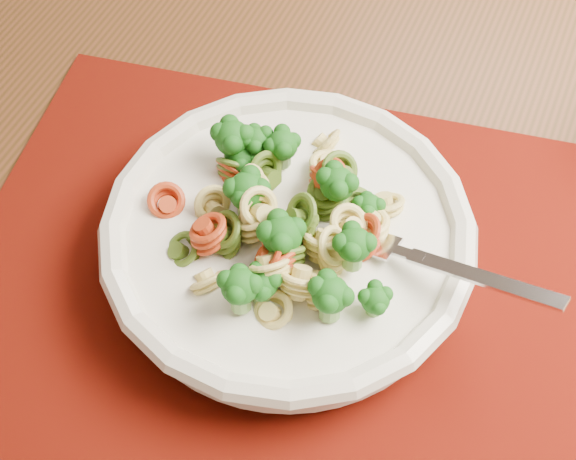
{
  "coord_description": "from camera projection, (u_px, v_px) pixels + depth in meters",
  "views": [
    {
      "loc": [
        -0.68,
        -0.7,
        1.27
      ],
      "look_at": [
        -0.68,
        -0.38,
        0.8
      ],
      "focal_mm": 50.0,
      "sensor_mm": 36.0,
      "label": 1
    }
  ],
  "objects": [
    {
      "name": "pasta_bowl",
      "position": [
        288.0,
        237.0,
        0.58
      ],
      "size": [
        0.27,
        0.27,
        0.05
      ],
      "color": "white",
      "rests_on": "placemat"
    },
    {
      "name": "dining_table",
      "position": [
        297.0,
        221.0,
        0.76
      ],
      "size": [
        1.64,
        1.38,
        0.76
      ],
      "rotation": [
        0.0,
        0.0,
        -0.42
      ],
      "color": "#562D18",
      "rests_on": "ground"
    },
    {
      "name": "pasta_broccoli_heap",
      "position": [
        288.0,
        225.0,
        0.57
      ],
      "size": [
        0.23,
        0.23,
        0.06
      ],
      "primitive_type": null,
      "color": "#E8C872",
      "rests_on": "pasta_bowl"
    },
    {
      "name": "fork",
      "position": [
        380.0,
        245.0,
        0.56
      ],
      "size": [
        0.16,
        0.13,
        0.08
      ],
      "primitive_type": null,
      "rotation": [
        0.0,
        -0.35,
        -0.63
      ],
      "color": "silver",
      "rests_on": "pasta_bowl"
    },
    {
      "name": "placemat",
      "position": [
        282.0,
        278.0,
        0.6
      ],
      "size": [
        0.56,
        0.48,
        0.0
      ],
      "primitive_type": "cube",
      "rotation": [
        0.0,
        0.0,
        -0.25
      ],
      "color": "#501003",
      "rests_on": "dining_table"
    }
  ]
}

